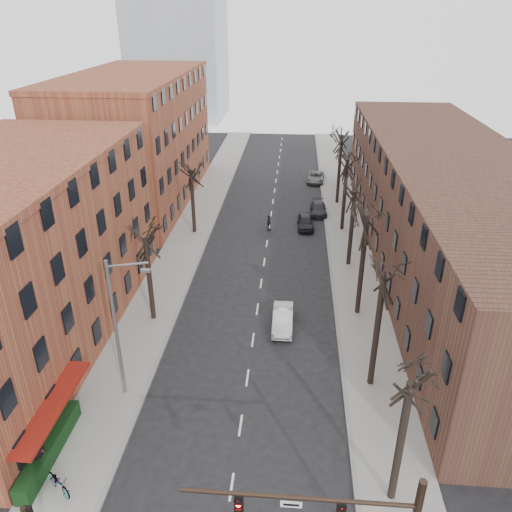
% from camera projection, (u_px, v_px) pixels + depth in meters
% --- Properties ---
extents(sidewalk_left, '(4.00, 90.00, 0.15)m').
position_uv_depth(sidewalk_left, '(193.00, 228.00, 52.38)').
color(sidewalk_left, gray).
rests_on(sidewalk_left, ground).
extents(sidewalk_right, '(4.00, 90.00, 0.15)m').
position_uv_depth(sidewalk_right, '(346.00, 233.00, 51.23)').
color(sidewalk_right, gray).
rests_on(sidewalk_right, ground).
extents(building_left_near, '(12.00, 26.00, 12.00)m').
position_uv_depth(building_left_near, '(7.00, 262.00, 32.48)').
color(building_left_near, brown).
rests_on(building_left_near, ground).
extents(building_left_far, '(12.00, 28.00, 14.00)m').
position_uv_depth(building_left_far, '(136.00, 141.00, 57.90)').
color(building_left_far, brown).
rests_on(building_left_far, ground).
extents(building_right, '(12.00, 50.00, 10.00)m').
position_uv_depth(building_right, '(447.00, 208.00, 43.99)').
color(building_right, '#492F22').
rests_on(building_right, ground).
extents(awning_left, '(1.20, 7.00, 0.15)m').
position_uv_depth(awning_left, '(62.00, 443.00, 26.65)').
color(awning_left, maroon).
rests_on(awning_left, ground).
extents(hedge, '(0.80, 6.00, 1.00)m').
position_uv_depth(hedge, '(49.00, 448.00, 25.47)').
color(hedge, black).
rests_on(hedge, sidewalk_left).
extents(tree_right_a, '(5.20, 5.20, 10.00)m').
position_uv_depth(tree_right_a, '(391.00, 498.00, 23.64)').
color(tree_right_a, black).
rests_on(tree_right_a, ground).
extents(tree_right_b, '(5.20, 5.20, 10.80)m').
position_uv_depth(tree_right_b, '(370.00, 384.00, 30.77)').
color(tree_right_b, black).
rests_on(tree_right_b, ground).
extents(tree_right_c, '(5.20, 5.20, 11.60)m').
position_uv_depth(tree_right_c, '(357.00, 313.00, 37.91)').
color(tree_right_c, black).
rests_on(tree_right_c, ground).
extents(tree_right_d, '(5.20, 5.20, 10.00)m').
position_uv_depth(tree_right_d, '(348.00, 265.00, 45.05)').
color(tree_right_d, black).
rests_on(tree_right_d, ground).
extents(tree_right_e, '(5.20, 5.20, 10.80)m').
position_uv_depth(tree_right_e, '(342.00, 230.00, 52.18)').
color(tree_right_e, black).
rests_on(tree_right_e, ground).
extents(tree_right_f, '(5.20, 5.20, 11.60)m').
position_uv_depth(tree_right_f, '(337.00, 203.00, 59.32)').
color(tree_right_f, black).
rests_on(tree_right_f, ground).
extents(tree_left_a, '(5.20, 5.20, 9.50)m').
position_uv_depth(tree_left_a, '(154.00, 319.00, 37.22)').
color(tree_left_a, black).
rests_on(tree_left_a, ground).
extents(tree_left_b, '(5.20, 5.20, 9.50)m').
position_uv_depth(tree_left_b, '(195.00, 233.00, 51.50)').
color(tree_left_b, black).
rests_on(tree_left_b, ground).
extents(streetlight, '(2.45, 0.22, 9.03)m').
position_uv_depth(streetlight, '(118.00, 324.00, 27.81)').
color(streetlight, slate).
rests_on(streetlight, ground).
extents(silver_sedan, '(1.44, 4.11, 1.35)m').
position_uv_depth(silver_sedan, '(283.00, 319.00, 36.03)').
color(silver_sedan, silver).
rests_on(silver_sedan, ground).
extents(parked_car_near, '(1.81, 4.11, 1.38)m').
position_uv_depth(parked_car_near, '(305.00, 222.00, 52.37)').
color(parked_car_near, black).
rests_on(parked_car_near, ground).
extents(parked_car_mid, '(1.85, 4.25, 1.22)m').
position_uv_depth(parked_car_mid, '(319.00, 209.00, 56.01)').
color(parked_car_mid, '#212129').
rests_on(parked_car_mid, ground).
extents(parked_car_far, '(2.51, 4.75, 1.27)m').
position_uv_depth(parked_car_far, '(316.00, 177.00, 66.36)').
color(parked_car_far, slate).
rests_on(parked_car_far, ground).
extents(pedestrian_b, '(0.97, 0.78, 1.89)m').
position_uv_depth(pedestrian_b, '(38.00, 456.00, 24.51)').
color(pedestrian_b, black).
rests_on(pedestrian_b, sidewalk_left).
extents(pedestrian_crossing, '(0.63, 1.07, 1.70)m').
position_uv_depth(pedestrian_crossing, '(269.00, 223.00, 51.71)').
color(pedestrian_crossing, black).
rests_on(pedestrian_crossing, ground).
extents(bicycle, '(1.91, 1.66, 0.99)m').
position_uv_depth(bicycle, '(59.00, 482.00, 23.67)').
color(bicycle, gray).
rests_on(bicycle, sidewalk_left).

